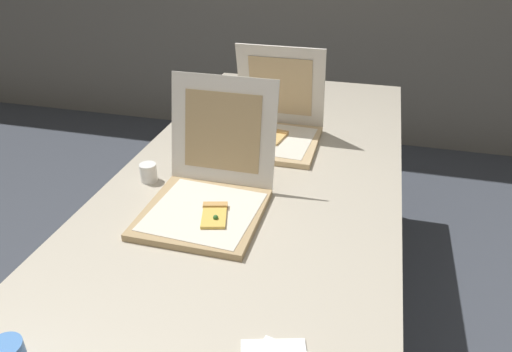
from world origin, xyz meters
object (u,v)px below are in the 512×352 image
(pizza_box_front, at_px, (208,194))
(cup_white_mid, at_px, (190,152))
(pizza_box_middle, at_px, (274,129))
(table, at_px, (262,179))
(cup_white_far, at_px, (225,116))
(cup_white_near_center, at_px, (148,173))

(pizza_box_front, xyz_separation_m, cup_white_mid, (-0.18, 0.30, -0.02))
(pizza_box_middle, bearing_deg, table, -87.75)
(table, relative_size, pizza_box_middle, 5.79)
(cup_white_mid, relative_size, cup_white_far, 1.00)
(table, relative_size, cup_white_near_center, 33.40)
(cup_white_near_center, bearing_deg, pizza_box_middle, 50.51)
(cup_white_mid, distance_m, cup_white_near_center, 0.20)
(pizza_box_front, relative_size, cup_white_mid, 6.76)
(cup_white_near_center, bearing_deg, cup_white_far, 80.36)
(cup_white_near_center, bearing_deg, cup_white_mid, 66.24)
(table, distance_m, cup_white_near_center, 0.42)
(table, xyz_separation_m, cup_white_mid, (-0.28, -0.00, 0.08))
(cup_white_far, bearing_deg, cup_white_mid, -92.17)
(pizza_box_front, distance_m, cup_white_mid, 0.35)
(pizza_box_middle, relative_size, cup_white_near_center, 5.77)
(pizza_box_middle, bearing_deg, pizza_box_front, -99.34)
(cup_white_far, bearing_deg, table, -54.96)
(pizza_box_front, xyz_separation_m, pizza_box_middle, (0.09, 0.55, 0.00))
(table, height_order, pizza_box_front, pizza_box_front)
(cup_white_mid, xyz_separation_m, cup_white_far, (0.01, 0.38, 0.00))
(table, bearing_deg, pizza_box_middle, 92.02)
(cup_white_mid, distance_m, cup_white_far, 0.38)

